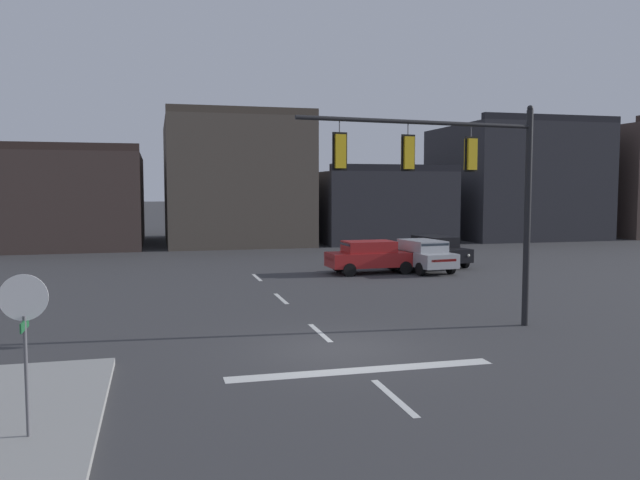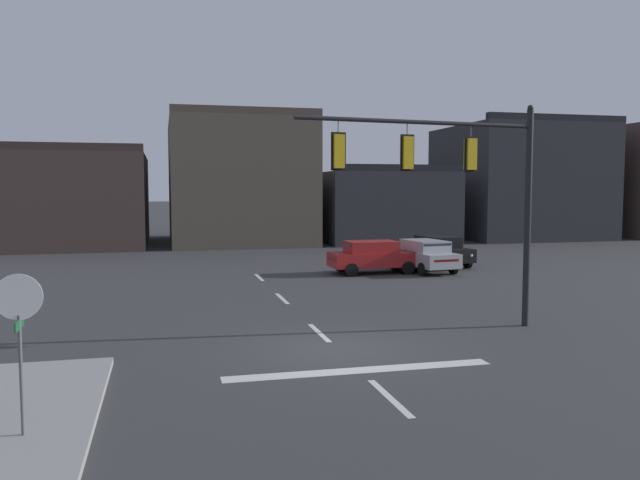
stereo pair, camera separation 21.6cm
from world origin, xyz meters
TOP-DOWN VIEW (x-y plane):
  - ground_plane at (0.00, 0.00)m, footprint 400.00×400.00m
  - stop_bar_paint at (0.00, -2.00)m, footprint 6.40×0.50m
  - lane_centreline at (0.00, 2.00)m, footprint 0.16×26.40m
  - signal_mast_near_side at (3.95, 1.17)m, footprint 7.49×0.97m
  - stop_sign at (-6.67, -4.75)m, footprint 0.76×0.64m
  - car_lot_nearside at (5.73, 14.16)m, footprint 4.50×2.01m
  - car_lot_middle at (10.21, 16.28)m, footprint 2.36×4.61m
  - car_lot_farside at (8.43, 14.17)m, footprint 2.32×4.60m
  - building_row at (14.56, 34.22)m, footprint 63.46×13.91m

SIDE VIEW (x-z plane):
  - ground_plane at x=0.00m, z-range 0.00..0.00m
  - lane_centreline at x=0.00m, z-range 0.00..0.01m
  - stop_bar_paint at x=0.00m, z-range 0.00..0.01m
  - car_lot_nearside at x=5.73m, z-range 0.05..1.66m
  - car_lot_middle at x=10.21m, z-range 0.05..1.66m
  - car_lot_farside at x=8.43m, z-range 0.05..1.66m
  - stop_sign at x=-6.67m, z-range 0.73..3.56m
  - building_row at x=14.56m, z-range -0.82..9.26m
  - signal_mast_near_side at x=3.95m, z-range 1.26..7.96m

